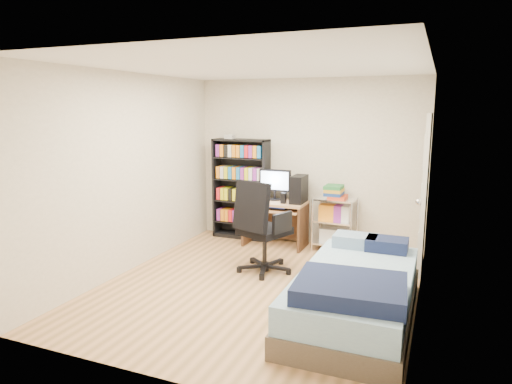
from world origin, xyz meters
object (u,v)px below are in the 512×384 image
at_px(bed, 355,293).
at_px(computer_desk, 282,205).
at_px(office_chair, 262,243).
at_px(media_shelf, 241,188).

bearing_deg(bed, computer_desk, 125.42).
bearing_deg(office_chair, media_shelf, 144.06).
xyz_separation_m(media_shelf, office_chair, (0.89, -1.36, -0.44)).
bearing_deg(media_shelf, bed, -45.26).
relative_size(media_shelf, bed, 0.76).
relative_size(media_shelf, computer_desk, 1.43).
relative_size(computer_desk, office_chair, 0.97).
relative_size(office_chair, bed, 0.55).
distance_m(computer_desk, bed, 2.57).
bearing_deg(media_shelf, office_chair, -56.70).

